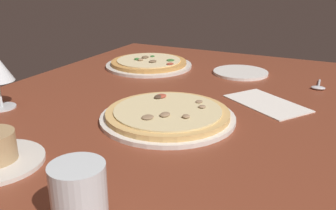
{
  "coord_description": "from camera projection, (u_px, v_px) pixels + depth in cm",
  "views": [
    {
      "loc": [
        -77.21,
        -37.8,
        37.69
      ],
      "look_at": [
        -1.71,
        -0.77,
        7.0
      ],
      "focal_mm": 40.43,
      "sensor_mm": 36.0,
      "label": 1
    }
  ],
  "objects": [
    {
      "name": "paper_menu",
      "position": [
        266.0,
        103.0,
        0.99
      ],
      "size": [
        22.04,
        24.5,
        0.3
      ],
      "primitive_type": "cube",
      "rotation": [
        0.0,
        0.0,
        -0.59
      ],
      "color": "white",
      "rests_on": "dining_table"
    },
    {
      "name": "pizza_side",
      "position": [
        149.0,
        64.0,
        1.36
      ],
      "size": [
        30.74,
        30.74,
        3.4
      ],
      "color": "silver",
      "rests_on": "dining_table"
    },
    {
      "name": "side_plate",
      "position": [
        241.0,
        72.0,
        1.27
      ],
      "size": [
        18.24,
        18.24,
        0.9
      ],
      "primitive_type": "cylinder",
      "color": "white",
      "rests_on": "dining_table"
    },
    {
      "name": "water_glass",
      "position": [
        80.0,
        200.0,
        0.51
      ],
      "size": [
        7.69,
        7.69,
        9.41
      ],
      "color": "silver",
      "rests_on": "dining_table"
    },
    {
      "name": "pizza_main",
      "position": [
        168.0,
        115.0,
        0.88
      ],
      "size": [
        31.74,
        31.74,
        3.34
      ],
      "color": "silver",
      "rests_on": "dining_table"
    },
    {
      "name": "spoon",
      "position": [
        318.0,
        87.0,
        1.12
      ],
      "size": [
        10.55,
        4.13,
        1.0
      ],
      "color": "silver",
      "rests_on": "dining_table"
    },
    {
      "name": "dining_table",
      "position": [
        168.0,
        121.0,
        0.93
      ],
      "size": [
        150.0,
        110.0,
        4.0
      ],
      "primitive_type": "cube",
      "color": "brown",
      "rests_on": "ground"
    }
  ]
}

